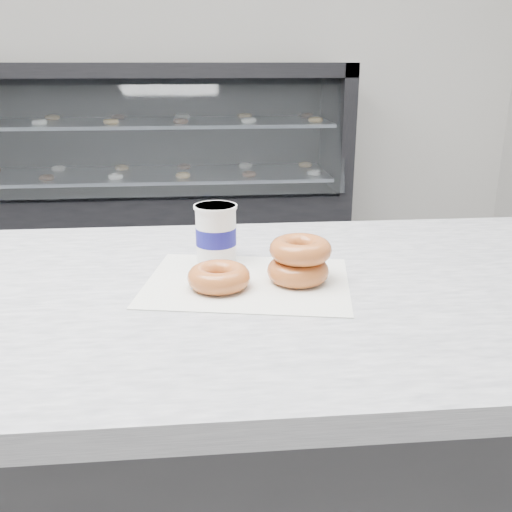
{
  "coord_description": "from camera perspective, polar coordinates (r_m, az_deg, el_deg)",
  "views": [
    {
      "loc": [
        0.32,
        -1.49,
        1.26
      ],
      "look_at": [
        0.41,
        -0.58,
        0.95
      ],
      "focal_mm": 40.0,
      "sensor_mm": 36.0,
      "label": 1
    }
  ],
  "objects": [
    {
      "name": "ground",
      "position": [
        1.97,
        -14.44,
        -21.39
      ],
      "size": [
        5.0,
        5.0,
        0.0
      ],
      "primitive_type": "plane",
      "color": "gray",
      "rests_on": "ground"
    },
    {
      "name": "display_case",
      "position": [
        3.7,
        -10.28,
        6.66
      ],
      "size": [
        2.4,
        0.74,
        1.25
      ],
      "color": "black",
      "rests_on": "ground"
    },
    {
      "name": "wax_paper",
      "position": [
        0.97,
        -0.86,
        -2.6
      ],
      "size": [
        0.38,
        0.32,
        0.0
      ],
      "primitive_type": "cube",
      "rotation": [
        0.0,
        0.0,
        -0.19
      ],
      "color": "silver",
      "rests_on": "counter"
    },
    {
      "name": "donut_single",
      "position": [
        0.94,
        -3.73,
        -2.1
      ],
      "size": [
        0.13,
        0.13,
        0.04
      ],
      "primitive_type": "torus",
      "rotation": [
        0.0,
        0.0,
        0.27
      ],
      "color": "#BD6E34",
      "rests_on": "wax_paper"
    },
    {
      "name": "donut_stack",
      "position": [
        0.96,
        4.34,
        -0.41
      ],
      "size": [
        0.14,
        0.14,
        0.07
      ],
      "color": "#BD6E34",
      "rests_on": "wax_paper"
    },
    {
      "name": "coffee_cup",
      "position": [
        1.06,
        -4.03,
        2.34
      ],
      "size": [
        0.09,
        0.09,
        0.11
      ],
      "rotation": [
        0.0,
        0.0,
        -0.3
      ],
      "color": "white",
      "rests_on": "counter"
    }
  ]
}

